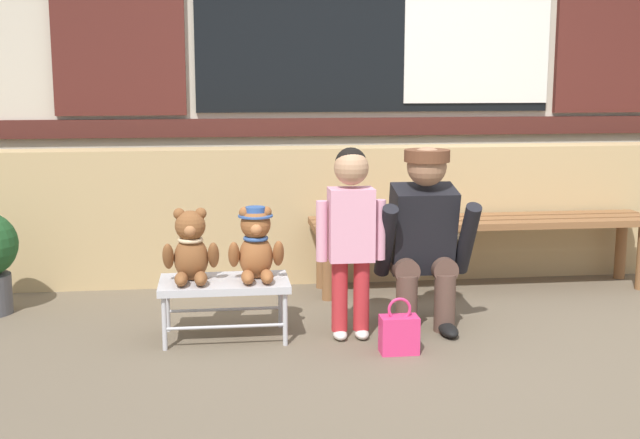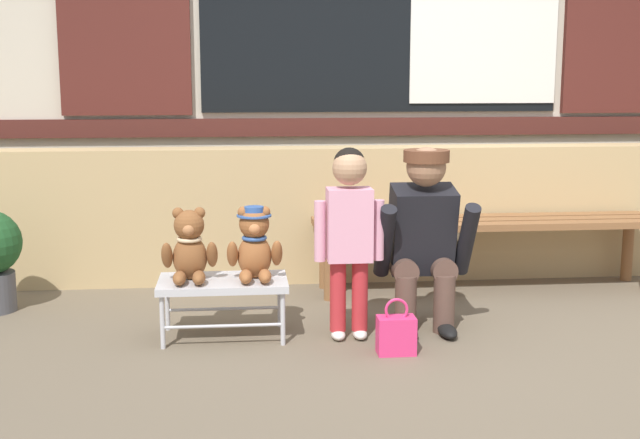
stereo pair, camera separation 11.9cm
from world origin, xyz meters
TOP-DOWN VIEW (x-y plane):
  - ground_plane at (0.00, 0.00)m, footprint 60.00×60.00m
  - brick_low_wall at (0.00, 1.43)m, footprint 7.77×0.25m
  - shop_facade at (0.00, 1.94)m, footprint 7.93×0.26m
  - wooden_bench_long at (0.53, 1.06)m, footprint 2.10×0.40m
  - small_display_bench at (-1.05, 0.28)m, footprint 0.64×0.36m
  - teddy_bear_plain at (-1.21, 0.28)m, footprint 0.28×0.26m
  - teddy_bear_with_hat at (-0.89, 0.28)m, footprint 0.28×0.27m
  - child_standing at (-0.43, 0.20)m, footprint 0.35×0.18m
  - adult_crouching at (-0.02, 0.33)m, footprint 0.50×0.49m
  - handbag_on_ground at (-0.23, -0.05)m, footprint 0.18×0.11m

SIDE VIEW (x-z plane):
  - ground_plane at x=0.00m, z-range 0.00..0.00m
  - handbag_on_ground at x=-0.23m, z-range -0.04..0.23m
  - small_display_bench at x=-1.05m, z-range 0.12..0.42m
  - wooden_bench_long at x=0.53m, z-range 0.15..0.59m
  - brick_low_wall at x=0.00m, z-range 0.00..0.85m
  - teddy_bear_plain at x=-1.21m, z-range 0.28..0.65m
  - teddy_bear_with_hat at x=-0.89m, z-range 0.29..0.65m
  - adult_crouching at x=-0.02m, z-range 0.01..0.96m
  - child_standing at x=-0.43m, z-range 0.11..1.07m
  - shop_facade at x=0.00m, z-range 0.01..3.32m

